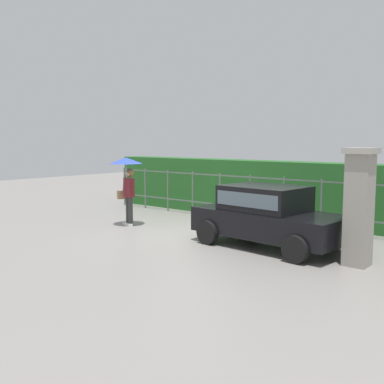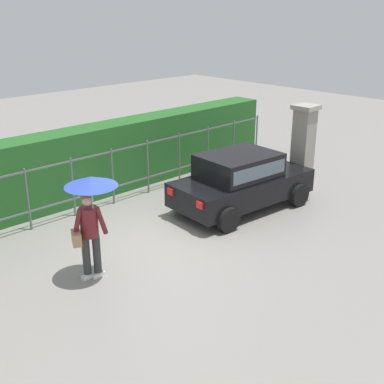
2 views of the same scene
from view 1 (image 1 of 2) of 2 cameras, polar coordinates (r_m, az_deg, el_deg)
The scene contains 6 objects.
ground_plane at distance 12.48m, azimuth -0.29°, elevation -5.37°, with size 40.00×40.00×0.00m, color gray.
car at distance 11.11m, azimuth 9.44°, elevation -2.72°, with size 3.85×2.11×1.48m.
pedestrian at distance 13.72m, azimuth -8.12°, elevation 1.97°, with size 0.97×0.97×2.06m.
gate_pillar at distance 9.85m, azimuth 20.19°, elevation -1.65°, with size 0.60×0.60×2.42m.
fence_section at distance 14.36m, azimuth 7.28°, elevation -0.52°, with size 11.80×0.05×1.50m.
hedge_row at distance 15.12m, azimuth 9.18°, elevation 0.28°, with size 12.75×0.90×1.90m, color #235B23.
Camera 1 is at (7.90, -9.31, 2.57)m, focal length 42.55 mm.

